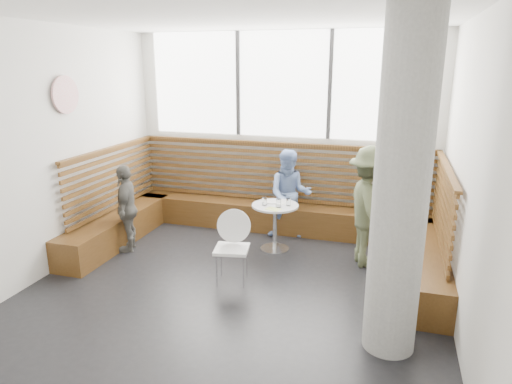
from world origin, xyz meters
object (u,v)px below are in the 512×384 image
(child_left, at_px, (127,208))
(cafe_table, at_px, (275,218))
(adult_man, at_px, (369,207))
(child_back, at_px, (290,195))
(concrete_column, at_px, (401,190))
(cafe_chair, at_px, (234,241))

(child_left, bearing_deg, cafe_table, 85.18)
(adult_man, bearing_deg, child_back, 41.84)
(concrete_column, relative_size, cafe_chair, 3.51)
(concrete_column, distance_m, child_left, 4.15)
(cafe_table, bearing_deg, child_back, 80.82)
(adult_man, relative_size, child_back, 1.17)
(cafe_table, xyz_separation_m, adult_man, (1.35, -0.13, 0.33))
(concrete_column, xyz_separation_m, cafe_chair, (-1.94, 0.92, -1.07))
(concrete_column, relative_size, child_back, 2.25)
(cafe_table, height_order, cafe_chair, cafe_chair)
(concrete_column, distance_m, adult_man, 2.07)
(concrete_column, distance_m, child_back, 3.17)
(cafe_chair, bearing_deg, cafe_table, 66.79)
(child_back, bearing_deg, adult_man, -40.57)
(cafe_table, distance_m, cafe_chair, 1.14)
(concrete_column, bearing_deg, adult_man, 100.11)
(adult_man, bearing_deg, child_left, 78.97)
(cafe_chair, xyz_separation_m, child_left, (-1.84, 0.49, 0.11))
(cafe_chair, height_order, adult_man, adult_man)
(cafe_chair, bearing_deg, concrete_column, -35.52)
(cafe_chair, relative_size, adult_man, 0.55)
(cafe_table, relative_size, adult_man, 0.42)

